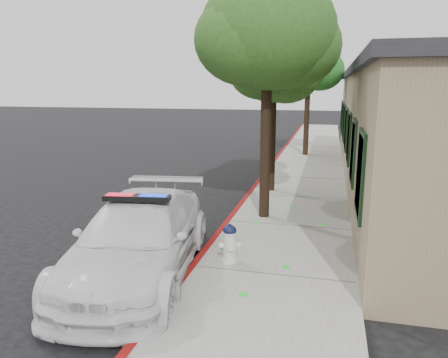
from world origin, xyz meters
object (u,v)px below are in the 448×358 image
fire_hydrant (230,243)px  street_tree_near (268,37)px  street_tree_mid (274,69)px  street_tree_far (309,67)px  police_car (139,239)px

fire_hydrant → street_tree_near: bearing=65.3°
street_tree_mid → street_tree_far: (0.69, 8.04, 0.42)m
police_car → street_tree_near: (1.84, 3.96, 4.05)m
fire_hydrant → street_tree_far: street_tree_far is taller
police_car → street_tree_far: size_ratio=0.93×
police_car → street_tree_near: size_ratio=0.87×
police_car → street_tree_far: 15.74m
street_tree_far → street_tree_mid: bearing=-94.9°
fire_hydrant → police_car: bearing=-176.7°
street_tree_near → street_tree_mid: (-0.22, 3.09, -0.66)m
police_car → street_tree_mid: (1.61, 7.06, 3.38)m
fire_hydrant → street_tree_mid: size_ratio=0.15×
street_tree_near → street_tree_far: street_tree_near is taller
fire_hydrant → street_tree_near: (0.21, 3.24, 4.26)m
street_tree_near → street_tree_mid: 3.17m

